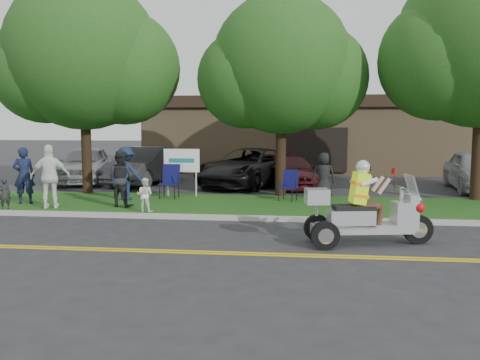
# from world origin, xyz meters

# --- Properties ---
(ground) EXTENTS (120.00, 120.00, 0.00)m
(ground) POSITION_xyz_m (0.00, 0.00, 0.00)
(ground) COLOR #28282B
(ground) RESTS_ON ground
(centerline_near) EXTENTS (60.00, 0.10, 0.01)m
(centerline_near) POSITION_xyz_m (0.00, -0.58, 0.01)
(centerline_near) COLOR gold
(centerline_near) RESTS_ON ground
(centerline_far) EXTENTS (60.00, 0.10, 0.01)m
(centerline_far) POSITION_xyz_m (0.00, -0.42, 0.01)
(centerline_far) COLOR gold
(centerline_far) RESTS_ON ground
(curb) EXTENTS (60.00, 0.25, 0.12)m
(curb) POSITION_xyz_m (0.00, 3.05, 0.06)
(curb) COLOR #A8A89E
(curb) RESTS_ON ground
(grass_verge) EXTENTS (60.00, 4.00, 0.10)m
(grass_verge) POSITION_xyz_m (0.00, 5.20, 0.06)
(grass_verge) COLOR #214F15
(grass_verge) RESTS_ON ground
(commercial_building) EXTENTS (18.00, 8.20, 4.00)m
(commercial_building) POSITION_xyz_m (2.00, 18.98, 2.01)
(commercial_building) COLOR #9E7F5B
(commercial_building) RESTS_ON ground
(tree_left) EXTENTS (6.62, 5.40, 7.78)m
(tree_left) POSITION_xyz_m (-6.44, 7.03, 4.85)
(tree_left) COLOR #332114
(tree_left) RESTS_ON ground
(tree_mid) EXTENTS (5.88, 4.80, 7.05)m
(tree_mid) POSITION_xyz_m (0.55, 7.23, 4.43)
(tree_mid) COLOR #332114
(tree_mid) RESTS_ON ground
(business_sign) EXTENTS (1.25, 0.06, 1.75)m
(business_sign) POSITION_xyz_m (-2.90, 6.60, 1.26)
(business_sign) COLOR silver
(business_sign) RESTS_ON ground
(trike_scooter) EXTENTS (2.85, 1.13, 1.86)m
(trike_scooter) POSITION_xyz_m (2.55, 0.59, 0.65)
(trike_scooter) COLOR black
(trike_scooter) RESTS_ON ground
(lawn_chair_a) EXTENTS (0.69, 0.70, 1.00)m
(lawn_chair_a) POSITION_xyz_m (0.83, 6.09, 0.67)
(lawn_chair_a) COLOR black
(lawn_chair_a) RESTS_ON grass_verge
(lawn_chair_b) EXTENTS (0.63, 0.65, 1.14)m
(lawn_chair_b) POSITION_xyz_m (-3.21, 6.20, 0.75)
(lawn_chair_b) COLOR black
(lawn_chair_b) RESTS_ON grass_verge
(spectator_adult_left) EXTENTS (0.75, 0.61, 1.79)m
(spectator_adult_left) POSITION_xyz_m (-7.47, 4.43, 1.00)
(spectator_adult_left) COLOR #151C3A
(spectator_adult_left) RESTS_ON grass_verge
(spectator_adult_mid) EXTENTS (0.97, 0.84, 1.71)m
(spectator_adult_mid) POSITION_xyz_m (-4.25, 4.26, 0.96)
(spectator_adult_mid) COLOR black
(spectator_adult_mid) RESTS_ON grass_verge
(spectator_adult_right) EXTENTS (1.21, 0.81, 1.91)m
(spectator_adult_right) POSITION_xyz_m (-6.25, 3.75, 1.06)
(spectator_adult_right) COLOR white
(spectator_adult_right) RESTS_ON grass_verge
(spectator_chair_a) EXTENTS (1.22, 0.82, 1.75)m
(spectator_chair_a) POSITION_xyz_m (-4.54, 5.55, 0.98)
(spectator_chair_a) COLOR #192546
(spectator_chair_a) RESTS_ON grass_verge
(spectator_chair_b) EXTENTS (0.81, 0.57, 1.57)m
(spectator_chair_b) POSITION_xyz_m (1.96, 6.58, 0.89)
(spectator_chair_b) COLOR black
(spectator_chair_b) RESTS_ON grass_verge
(child_left) EXTENTS (0.40, 0.37, 0.92)m
(child_left) POSITION_xyz_m (-7.52, 3.40, 0.57)
(child_left) COLOR black
(child_left) RESTS_ON grass_verge
(child_right) EXTENTS (0.50, 0.41, 0.99)m
(child_right) POSITION_xyz_m (-3.24, 3.40, 0.60)
(child_right) COLOR white
(child_right) RESTS_ON grass_verge
(parked_car_far_left) EXTENTS (2.94, 5.08, 1.63)m
(parked_car_far_left) POSITION_xyz_m (-8.22, 10.77, 0.81)
(parked_car_far_left) COLOR #9C9EA3
(parked_car_far_left) RESTS_ON ground
(parked_car_left) EXTENTS (2.38, 5.02, 1.59)m
(parked_car_left) POSITION_xyz_m (-5.50, 10.73, 0.79)
(parked_car_left) COLOR #2F2F32
(parked_car_left) RESTS_ON ground
(parked_car_mid) EXTENTS (4.70, 6.23, 1.57)m
(parked_car_mid) POSITION_xyz_m (-0.91, 10.55, 0.79)
(parked_car_mid) COLOR black
(parked_car_mid) RESTS_ON ground
(parked_car_right) EXTENTS (2.93, 4.69, 1.27)m
(parked_car_right) POSITION_xyz_m (0.80, 10.44, 0.63)
(parked_car_right) COLOR #410F16
(parked_car_right) RESTS_ON ground
(parked_car_far_right) EXTENTS (2.27, 4.81, 1.59)m
(parked_car_far_right) POSITION_xyz_m (8.00, 10.05, 0.79)
(parked_car_far_right) COLOR #989B9F
(parked_car_far_right) RESTS_ON ground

